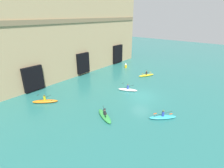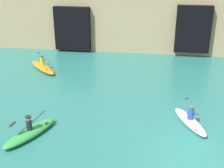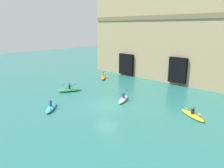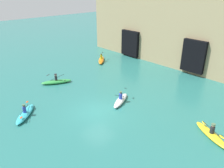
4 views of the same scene
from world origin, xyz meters
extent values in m
plane|color=#28706B|center=(0.00, 0.00, 0.00)|extent=(120.00, 120.00, 0.00)
cube|color=black|center=(-8.90, 13.94, 2.06)|extent=(3.10, 0.70, 3.74)
cube|color=black|center=(1.28, 13.94, 2.34)|extent=(2.84, 0.70, 3.88)
ellipsoid|color=orange|center=(-10.08, 9.12, 0.21)|extent=(2.90, 2.90, 0.42)
cylinder|color=gold|center=(-10.08, 9.12, 0.70)|extent=(0.29, 0.29, 0.56)
sphere|color=brown|center=(-10.08, 9.12, 1.08)|extent=(0.20, 0.20, 0.20)
cylinder|color=#4C6B4C|center=(-10.08, 9.12, 1.15)|extent=(0.25, 0.25, 0.06)
cylinder|color=black|center=(-10.08, 9.12, 0.73)|extent=(1.15, 1.56, 0.94)
ellipsoid|color=black|center=(-10.57, 9.80, 1.13)|extent=(0.39, 0.44, 0.23)
ellipsoid|color=black|center=(-9.59, 8.44, 0.33)|extent=(0.39, 0.44, 0.23)
ellipsoid|color=green|center=(-7.71, 0.45, 0.20)|extent=(2.20, 3.31, 0.39)
cylinder|color=#232328|center=(-7.71, 0.45, 0.64)|extent=(0.28, 0.28, 0.49)
sphere|color=tan|center=(-7.71, 0.45, 1.01)|extent=(0.24, 0.24, 0.24)
cylinder|color=#232328|center=(-7.71, 0.45, 1.11)|extent=(0.30, 0.30, 0.06)
cylinder|color=black|center=(-7.71, 0.45, 0.67)|extent=(1.20, 1.50, 0.87)
ellipsoid|color=black|center=(-7.20, 1.09, 0.29)|extent=(0.40, 0.44, 0.23)
ellipsoid|color=black|center=(-8.22, -0.20, 1.04)|extent=(0.40, 0.44, 0.23)
ellipsoid|color=white|center=(0.24, 2.63, 0.19)|extent=(1.89, 3.01, 0.37)
cylinder|color=#2D47B7|center=(0.24, 2.63, 0.64)|extent=(0.33, 0.33, 0.53)
sphere|color=#9E704C|center=(0.24, 2.63, 1.00)|extent=(0.20, 0.20, 0.20)
cylinder|color=#4C6B4C|center=(0.24, 2.63, 1.09)|extent=(0.26, 0.26, 0.06)
cylinder|color=black|center=(0.24, 2.63, 0.66)|extent=(0.46, 1.91, 1.05)
ellipsoid|color=black|center=(0.05, 3.46, 1.12)|extent=(0.27, 0.44, 0.25)
ellipsoid|color=black|center=(0.42, 1.79, 0.21)|extent=(0.27, 0.44, 0.25)
camera|label=1|loc=(-20.70, -11.19, 11.25)|focal=28.00mm
camera|label=2|loc=(-1.92, -11.96, 8.72)|focal=50.00mm
camera|label=3|loc=(16.64, -16.31, 8.73)|focal=35.00mm
camera|label=4|loc=(12.79, -10.30, 10.10)|focal=35.00mm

